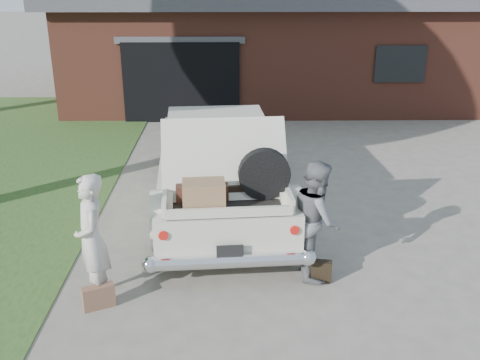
{
  "coord_description": "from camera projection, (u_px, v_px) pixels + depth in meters",
  "views": [
    {
      "loc": [
        -0.12,
        -7.39,
        4.23
      ],
      "look_at": [
        0.0,
        0.6,
        1.1
      ],
      "focal_mm": 42.0,
      "sensor_mm": 36.0,
      "label": 1
    }
  ],
  "objects": [
    {
      "name": "sedan",
      "position": [
        219.0,
        167.0,
        9.96
      ],
      "size": [
        2.53,
        5.67,
        2.1
      ],
      "rotation": [
        0.0,
        0.0,
        0.07
      ],
      "color": "beige",
      "rests_on": "ground"
    },
    {
      "name": "woman_left",
      "position": [
        92.0,
        239.0,
        7.22
      ],
      "size": [
        0.6,
        0.74,
        1.76
      ],
      "primitive_type": "imported",
      "rotation": [
        0.0,
        0.0,
        -1.25
      ],
      "color": "beige",
      "rests_on": "ground"
    },
    {
      "name": "house",
      "position": [
        265.0,
        44.0,
        18.51
      ],
      "size": [
        12.8,
        7.8,
        3.3
      ],
      "color": "brown",
      "rests_on": "ground"
    },
    {
      "name": "suitcase_right",
      "position": [
        317.0,
        271.0,
        7.89
      ],
      "size": [
        0.42,
        0.19,
        0.32
      ],
      "primitive_type": "cube",
      "rotation": [
        0.0,
        0.0,
        -0.15
      ],
      "color": "black",
      "rests_on": "ground"
    },
    {
      "name": "ground",
      "position": [
        241.0,
        263.0,
        8.42
      ],
      "size": [
        90.0,
        90.0,
        0.0
      ],
      "primitive_type": "plane",
      "color": "gray",
      "rests_on": "ground"
    },
    {
      "name": "suitcase_left",
      "position": [
        99.0,
        297.0,
        7.28
      ],
      "size": [
        0.43,
        0.29,
        0.32
      ],
      "primitive_type": "cube",
      "rotation": [
        0.0,
        0.0,
        0.43
      ],
      "color": "#875C45",
      "rests_on": "ground"
    },
    {
      "name": "woman_right",
      "position": [
        317.0,
        219.0,
        7.85
      ],
      "size": [
        0.66,
        0.84,
        1.71
      ],
      "primitive_type": "imported",
      "rotation": [
        0.0,
        0.0,
        1.58
      ],
      "color": "slate",
      "rests_on": "ground"
    }
  ]
}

